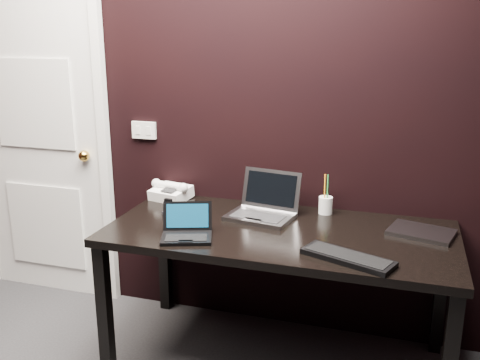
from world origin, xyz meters
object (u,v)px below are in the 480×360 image
(door, at_px, (39,136))
(closed_laptop, at_px, (421,232))
(desk, at_px, (279,244))
(netbook, at_px, (187,231))
(pen_cup, at_px, (326,204))
(mobile_phone, at_px, (168,208))
(desk_phone, at_px, (171,192))
(silver_laptop, at_px, (263,209))
(ext_keyboard, at_px, (348,257))

(door, xyz_separation_m, closed_laptop, (2.31, -0.23, -0.29))
(door, xyz_separation_m, desk, (1.65, -0.38, -0.38))
(netbook, relative_size, pen_cup, 1.34)
(door, xyz_separation_m, mobile_phone, (1.03, -0.33, -0.27))
(netbook, distance_m, closed_laptop, 1.13)
(door, distance_m, netbook, 1.42)
(door, xyz_separation_m, desk_phone, (0.93, -0.08, -0.26))
(silver_laptop, bearing_deg, netbook, -124.50)
(desk_phone, bearing_deg, ext_keyboard, -27.49)
(ext_keyboard, distance_m, mobile_phone, 1.03)
(door, height_order, mobile_phone, door)
(desk, relative_size, netbook, 5.86)
(silver_laptop, bearing_deg, closed_laptop, -1.17)
(ext_keyboard, bearing_deg, desk, 143.48)
(door, bearing_deg, desk_phone, -4.98)
(desk_phone, bearing_deg, pen_cup, 1.05)
(ext_keyboard, xyz_separation_m, pen_cup, (-0.18, 0.58, 0.04))
(door, xyz_separation_m, ext_keyboard, (2.01, -0.64, -0.29))
(netbook, relative_size, mobile_phone, 3.43)
(closed_laptop, bearing_deg, netbook, -160.57)
(desk, height_order, silver_laptop, silver_laptop)
(desk_phone, bearing_deg, desk, -22.28)
(desk, xyz_separation_m, desk_phone, (-0.72, 0.29, 0.12))
(ext_keyboard, relative_size, pen_cup, 1.94)
(door, relative_size, mobile_phone, 25.28)
(desk, xyz_separation_m, mobile_phone, (-0.62, 0.05, 0.11))
(silver_laptop, relative_size, desk_phone, 1.45)
(silver_laptop, distance_m, mobile_phone, 0.51)
(netbook, distance_m, desk_phone, 0.61)
(silver_laptop, bearing_deg, pen_cup, 25.97)
(silver_laptop, distance_m, desk_phone, 0.60)
(desk, relative_size, ext_keyboard, 4.05)
(desk, bearing_deg, closed_laptop, 12.29)
(closed_laptop, bearing_deg, pen_cup, 161.28)
(door, bearing_deg, desk, -12.82)
(pen_cup, bearing_deg, desk, -119.78)
(ext_keyboard, bearing_deg, silver_laptop, 138.80)
(silver_laptop, xyz_separation_m, mobile_phone, (-0.49, -0.11, -0.01))
(desk, height_order, netbook, netbook)
(desk, relative_size, mobile_phone, 20.08)
(desk, relative_size, closed_laptop, 5.01)
(door, bearing_deg, pen_cup, -2.02)
(ext_keyboard, height_order, pen_cup, pen_cup)
(door, height_order, pen_cup, door)
(mobile_phone, bearing_deg, desk_phone, 111.16)
(door, distance_m, closed_laptop, 2.34)
(door, distance_m, silver_laptop, 1.56)
(mobile_phone, relative_size, pen_cup, 0.39)
(ext_keyboard, height_order, mobile_phone, mobile_phone)
(desk, height_order, pen_cup, pen_cup)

